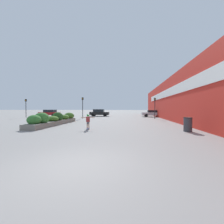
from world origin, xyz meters
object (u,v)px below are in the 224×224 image
object	(u,v)px
car_leftmost	(153,113)
car_center_left	(213,114)
skateboarder	(88,120)
trash_bin	(188,124)
traffic_light_far_left	(26,105)
skateboard	(88,128)
traffic_light_left	(83,104)
car_center_right	(50,113)
traffic_light_right	(155,105)
car_rightmost	(99,113)

from	to	relation	value
car_leftmost	car_center_left	xyz separation A→B (m)	(11.03, -1.42, 0.01)
skateboarder	trash_bin	distance (m)	7.96
trash_bin	traffic_light_far_left	xyz separation A→B (m)	(-24.11, 14.51, 1.86)
trash_bin	car_center_left	xyz separation A→B (m)	(11.52, 18.70, 0.21)
skateboard	traffic_light_left	size ratio (longest dim) A/B	0.20
car_center_right	traffic_light_right	distance (m)	22.59
skateboard	traffic_light_right	xyz separation A→B (m)	(7.82, 13.77, 2.35)
trash_bin	traffic_light_left	world-z (taller)	traffic_light_left
car_center_right	car_rightmost	world-z (taller)	car_rightmost
car_center_left	traffic_light_far_left	distance (m)	35.92
skateboarder	traffic_light_left	bearing A→B (deg)	99.79
car_center_left	car_center_right	bearing A→B (deg)	-91.08
traffic_light_far_left	trash_bin	bearing A→B (deg)	-31.04
trash_bin	car_center_right	xyz separation A→B (m)	(-22.04, 19.33, 0.22)
car_center_left	car_leftmost	bearing A→B (deg)	-97.36
traffic_light_right	car_center_right	bearing A→B (deg)	166.56
skateboarder	traffic_light_far_left	size ratio (longest dim) A/B	0.34
car_center_left	traffic_light_far_left	bearing A→B (deg)	-83.30
car_center_right	car_center_left	bearing A→B (deg)	-91.08
car_leftmost	car_center_left	world-z (taller)	car_center_left
traffic_light_far_left	skateboarder	bearing A→B (deg)	-41.26
car_center_right	traffic_light_right	world-z (taller)	traffic_light_right
car_center_right	skateboarder	bearing A→B (deg)	-143.44
skateboard	car_center_right	xyz separation A→B (m)	(-14.09, 19.00, 0.70)
car_center_right	traffic_light_right	size ratio (longest dim) A/B	1.20
trash_bin	traffic_light_left	xyz separation A→B (m)	(-12.66, 13.67, 1.96)
skateboard	car_leftmost	size ratio (longest dim) A/B	0.16
trash_bin	car_center_right	world-z (taller)	car_center_right
car_center_left	skateboarder	bearing A→B (deg)	-46.66
skateboarder	car_center_right	xyz separation A→B (m)	(-14.09, 19.00, -0.05)
skateboard	traffic_light_left	distance (m)	14.37
car_center_right	traffic_light_far_left	xyz separation A→B (m)	(-2.08, -4.82, 1.63)
car_rightmost	skateboarder	bearing A→B (deg)	8.81
car_leftmost	traffic_light_far_left	size ratio (longest dim) A/B	1.30
skateboarder	trash_bin	xyz separation A→B (m)	(7.94, -0.33, -0.27)
skateboarder	car_rightmost	distance (m)	20.93
car_leftmost	car_rightmost	world-z (taller)	car_rightmost
trash_bin	car_center_right	distance (m)	29.31
car_center_left	traffic_light_right	size ratio (longest dim) A/B	1.17
trash_bin	traffic_light_far_left	world-z (taller)	traffic_light_far_left
skateboard	car_center_right	distance (m)	23.67
skateboarder	traffic_light_right	xyz separation A→B (m)	(7.82, 13.77, 1.60)
car_center_left	traffic_light_right	world-z (taller)	traffic_light_right
trash_bin	traffic_light_right	size ratio (longest dim) A/B	0.31
skateboard	car_rightmost	size ratio (longest dim) A/B	0.18
car_rightmost	traffic_light_left	size ratio (longest dim) A/B	1.14
car_rightmost	traffic_light_far_left	size ratio (longest dim) A/B	1.20
traffic_light_right	trash_bin	bearing A→B (deg)	-89.49
car_rightmost	traffic_light_far_left	xyz separation A→B (m)	(-12.96, -6.50, 1.60)
trash_bin	traffic_light_right	xyz separation A→B (m)	(-0.13, 14.09, 1.87)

